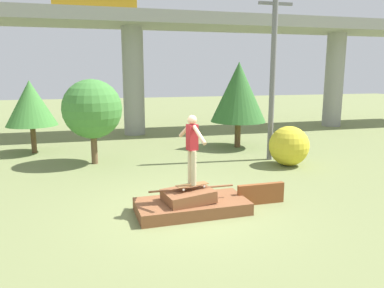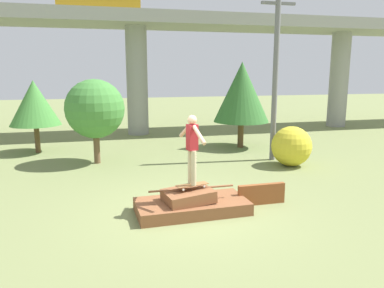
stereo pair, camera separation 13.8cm
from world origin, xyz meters
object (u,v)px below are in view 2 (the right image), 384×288
Objects in this scene: skateboard at (192,185)px; tree_behind_right at (95,109)px; skater at (192,145)px; tree_behind_left at (242,92)px; utility_pole at (276,72)px; tree_mid_back at (34,103)px; bush_yellow_flowering at (291,146)px.

tree_behind_right reaches higher than skateboard.
skater is 6.03m from tree_behind_right.
tree_behind_left is at bearing 13.31° from tree_behind_right.
skater is at bearing -133.44° from utility_pole.
tree_mid_back reaches higher than skateboard.
bush_yellow_flowering is at bearing -81.67° from tree_behind_left.
skater is 6.46m from utility_pole.
tree_behind_left is at bearing 60.48° from skateboard.
tree_mid_back is at bearing 158.08° from utility_pole.
skater reaches higher than skateboard.
bush_yellow_flowering is (4.53, 3.52, -0.94)m from skater.
skater is at bearing -142.12° from bush_yellow_flowering.
tree_behind_right is at bearing 162.64° from bush_yellow_flowering.
utility_pole is 6.68m from tree_behind_right.
skateboard is at bearing 27.55° from skater.
tree_behind_right is at bearing 111.12° from skater.
tree_behind_right is (-2.17, 5.61, 1.30)m from skateboard.
tree_behind_left is 8.62m from tree_mid_back.
tree_mid_back is (-8.85, 3.56, -1.23)m from utility_pole.
tree_behind_left is 1.22× the size of tree_behind_right.
tree_behind_right is at bearing -46.27° from tree_mid_back.
tree_behind_right reaches higher than skater.
skater is at bearing -68.88° from tree_behind_right.
skater is at bearing -60.69° from tree_mid_back.
utility_pole is at bearing 46.56° from skater.
tree_behind_left reaches higher than skater.
tree_behind_left reaches higher than bush_yellow_flowering.
skater is 0.44× the size of tree_behind_left.
skater is 0.26× the size of utility_pole.
skater reaches higher than bush_yellow_flowering.
skateboard is at bearing -60.69° from tree_mid_back.
tree_behind_left is at bearing -6.86° from tree_mid_back.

